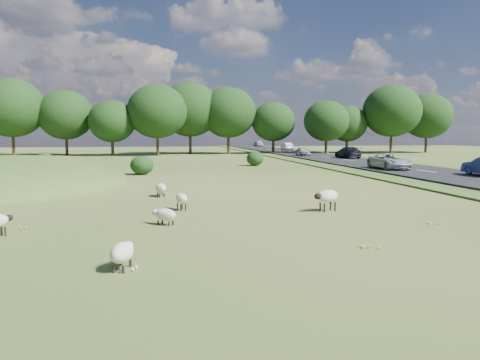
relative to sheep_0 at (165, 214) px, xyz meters
name	(u,v)px	position (x,y,z in m)	size (l,w,h in m)	color
ground	(184,174)	(1.97, 22.25, -0.39)	(160.00, 160.00, 0.00)	#30541A
mound	(1,187)	(-10.03, 14.25, -0.39)	(16.00, 20.00, 4.00)	#33561E
road	(356,162)	(21.97, 32.25, -0.27)	(8.00, 150.00, 0.25)	black
treeline	(164,113)	(0.91, 57.69, 6.17)	(96.28, 14.66, 11.70)	black
shrubs	(154,161)	(-0.53, 28.31, 0.35)	(23.58, 14.70, 1.57)	black
sheep_0	(165,214)	(0.00, 0.00, 0.00)	(1.03, 0.97, 0.63)	#C1B5A0
sheep_2	(327,196)	(7.06, 1.85, 0.27)	(1.36, 0.96, 0.95)	#C1B5A0
sheep_3	(161,188)	(-0.07, 7.94, 0.06)	(0.71, 1.29, 0.72)	#C1B5A0
sheep_4	(122,252)	(-1.15, -5.61, 0.04)	(0.75, 1.25, 0.69)	#C1B5A0
sheep_5	(181,198)	(0.78, 3.26, 0.13)	(0.66, 1.09, 0.76)	#C1B5A0
car_0	(348,152)	(23.87, 39.10, 0.57)	(2.01, 4.93, 1.43)	black
car_2	(390,161)	(20.07, 20.95, 0.55)	(2.30, 4.99, 1.39)	#B9BBC1
car_3	(287,146)	(23.87, 67.84, 0.53)	(1.43, 4.11, 1.35)	white
car_5	(303,151)	(20.07, 46.03, 0.47)	(1.44, 3.59, 1.22)	#AFB3B7
car_6	(258,144)	(23.87, 93.26, 0.51)	(1.83, 4.51, 1.31)	silver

